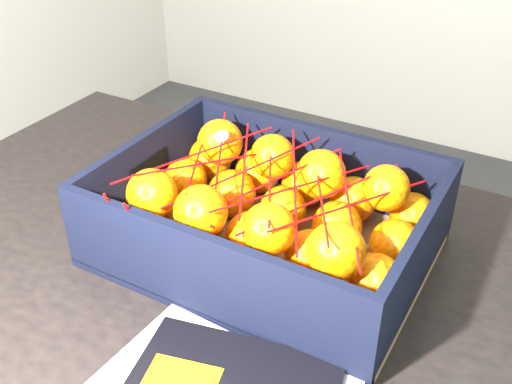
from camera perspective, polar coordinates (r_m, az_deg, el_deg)
The scene contains 4 objects.
table at distance 0.81m, azimuth -0.57°, elevation -15.52°, with size 1.21×0.81×0.75m.
produce_crate at distance 0.80m, azimuth 1.07°, elevation -3.37°, with size 0.41×0.31×0.12m.
clementine_heap at distance 0.79m, azimuth 1.07°, elevation -1.96°, with size 0.39×0.29×0.12m.
mesh_net at distance 0.76m, azimuth 0.33°, elevation 1.03°, with size 0.34×0.27×0.09m.
Camera 1 is at (0.18, -0.69, 1.26)m, focal length 42.45 mm.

